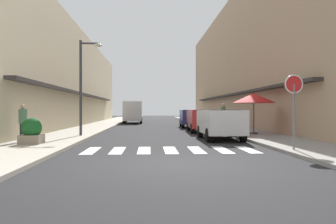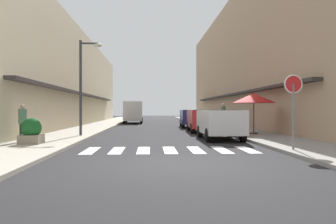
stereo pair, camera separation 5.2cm
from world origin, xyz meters
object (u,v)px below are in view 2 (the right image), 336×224
(round_street_sign, at_px, (293,92))
(pedestrian_walking_far, at_px, (223,115))
(cafe_umbrella, at_px, (254,98))
(planter_corner, at_px, (31,131))
(street_lamp, at_px, (84,77))
(parked_car_far, at_px, (192,116))
(delivery_van, at_px, (133,110))
(parked_car_mid, at_px, (202,118))
(parked_car_near, at_px, (220,121))
(pedestrian_walking_near, at_px, (23,122))

(round_street_sign, xyz_separation_m, pedestrian_walking_far, (0.51, 13.37, -0.99))
(cafe_umbrella, bearing_deg, planter_corner, -154.64)
(street_lamp, distance_m, cafe_umbrella, 9.39)
(parked_car_far, xyz_separation_m, cafe_umbrella, (2.39, -9.08, 1.20))
(cafe_umbrella, bearing_deg, pedestrian_walking_far, 94.16)
(round_street_sign, height_order, street_lamp, street_lamp)
(delivery_van, height_order, street_lamp, street_lamp)
(parked_car_mid, bearing_deg, planter_corner, -134.49)
(cafe_umbrella, height_order, planter_corner, cafe_umbrella)
(street_lamp, bearing_deg, planter_corner, -106.10)
(parked_car_near, xyz_separation_m, parked_car_mid, (0.00, 5.56, 0.00))
(delivery_van, relative_size, pedestrian_walking_near, 3.40)
(street_lamp, bearing_deg, delivery_van, 85.13)
(pedestrian_walking_far, bearing_deg, pedestrian_walking_near, -41.81)
(round_street_sign, height_order, pedestrian_walking_far, round_street_sign)
(round_street_sign, xyz_separation_m, pedestrian_walking_near, (-10.25, 3.21, -1.12))
(parked_car_near, relative_size, delivery_van, 0.75)
(pedestrian_walking_near, bearing_deg, parked_car_far, 93.16)
(street_lamp, relative_size, planter_corner, 4.87)
(round_street_sign, distance_m, planter_corner, 10.03)
(round_street_sign, distance_m, cafe_umbrella, 7.49)
(round_street_sign, height_order, cafe_umbrella, round_street_sign)
(parked_car_near, height_order, pedestrian_walking_near, pedestrian_walking_near)
(delivery_van, xyz_separation_m, planter_corner, (-2.88, -23.40, -0.80))
(street_lamp, relative_size, pedestrian_walking_far, 2.76)
(delivery_van, height_order, pedestrian_walking_far, delivery_van)
(parked_car_mid, bearing_deg, round_street_sign, -82.30)
(parked_car_far, xyz_separation_m, pedestrian_walking_far, (1.96, -3.14, 0.17))
(parked_car_mid, xyz_separation_m, street_lamp, (-6.91, -3.97, 2.29))
(parked_car_near, xyz_separation_m, round_street_sign, (1.45, -5.19, 1.15))
(parked_car_far, distance_m, street_lamp, 12.16)
(street_lamp, bearing_deg, parked_car_near, -12.96)
(parked_car_mid, distance_m, cafe_umbrella, 4.26)
(pedestrian_walking_near, distance_m, pedestrian_walking_far, 14.80)
(delivery_van, relative_size, planter_corner, 5.26)
(parked_car_mid, bearing_deg, street_lamp, -150.16)
(planter_corner, bearing_deg, street_lamp, 73.90)
(delivery_van, distance_m, pedestrian_walking_far, 14.42)
(parked_car_far, height_order, street_lamp, street_lamp)
(parked_car_mid, height_order, pedestrian_walking_near, pedestrian_walking_near)
(delivery_van, relative_size, round_street_sign, 2.12)
(parked_car_far, distance_m, cafe_umbrella, 9.46)
(delivery_van, xyz_separation_m, pedestrian_walking_far, (7.25, -12.46, -0.32))
(cafe_umbrella, bearing_deg, parked_car_near, -136.78)
(parked_car_mid, bearing_deg, pedestrian_walking_far, 53.30)
(parked_car_mid, relative_size, cafe_umbrella, 1.82)
(planter_corner, relative_size, pedestrian_walking_far, 0.57)
(round_street_sign, bearing_deg, cafe_umbrella, 82.80)
(street_lamp, bearing_deg, cafe_umbrella, 4.04)
(parked_car_far, xyz_separation_m, pedestrian_walking_near, (-8.79, -13.30, 0.03))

